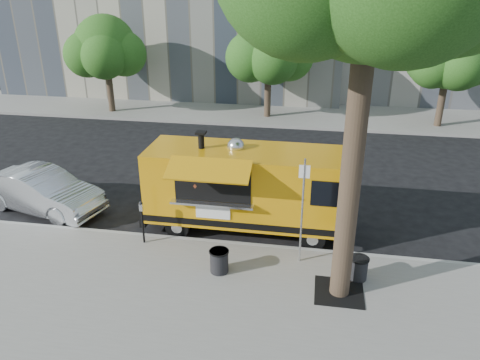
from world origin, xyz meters
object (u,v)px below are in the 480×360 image
(far_tree_a, at_px, (105,47))
(trash_bin_left, at_px, (358,267))
(parking_meter, at_px, (142,217))
(food_truck, at_px, (246,187))
(sedan, at_px, (42,191))
(far_tree_b, at_px, (269,48))
(trash_bin_right, at_px, (219,260))
(far_tree_c, at_px, (449,56))
(sign_post, at_px, (302,205))

(far_tree_a, height_order, trash_bin_left, far_tree_a)
(parking_meter, height_order, food_truck, food_truck)
(sedan, relative_size, trash_bin_left, 7.12)
(far_tree_b, xyz_separation_m, trash_bin_right, (0.49, -15.12, -3.35))
(trash_bin_left, bearing_deg, sedan, 166.58)
(far_tree_c, xyz_separation_m, parking_meter, (-11.00, -13.75, -2.74))
(parking_meter, relative_size, sedan, 0.31)
(parking_meter, distance_m, trash_bin_right, 2.75)
(far_tree_b, xyz_separation_m, far_tree_c, (9.00, -0.30, -0.12))
(sign_post, xyz_separation_m, sedan, (-8.71, 1.88, -1.13))
(far_tree_a, bearing_deg, far_tree_c, 0.32)
(food_truck, bearing_deg, trash_bin_left, -34.51)
(far_tree_c, distance_m, sedan, 19.61)
(sedan, xyz_separation_m, trash_bin_right, (6.65, -2.75, -0.23))
(parking_meter, height_order, sedan, parking_meter)
(sedan, bearing_deg, parking_meter, -96.87)
(far_tree_a, xyz_separation_m, far_tree_c, (18.00, 0.10, -0.06))
(trash_bin_right, bearing_deg, sedan, 157.56)
(food_truck, relative_size, trash_bin_left, 10.38)
(far_tree_a, xyz_separation_m, parking_meter, (7.00, -13.65, -2.79))
(sedan, distance_m, trash_bin_left, 10.54)
(far_tree_a, height_order, parking_meter, far_tree_a)
(far_tree_b, bearing_deg, far_tree_a, -177.46)
(sign_post, distance_m, parking_meter, 4.64)
(far_tree_b, relative_size, food_truck, 0.87)
(sign_post, xyz_separation_m, parking_meter, (-4.55, 0.20, -0.87))
(food_truck, distance_m, trash_bin_right, 2.78)
(sign_post, bearing_deg, trash_bin_left, -20.35)
(far_tree_b, relative_size, far_tree_c, 1.06)
(far_tree_b, relative_size, trash_bin_left, 9.00)
(far_tree_a, xyz_separation_m, trash_bin_right, (9.49, -14.72, -3.29))
(trash_bin_left, height_order, trash_bin_right, trash_bin_right)
(sign_post, xyz_separation_m, trash_bin_left, (1.53, -0.57, -1.37))
(far_tree_c, distance_m, trash_bin_left, 15.67)
(far_tree_c, distance_m, trash_bin_right, 17.39)
(sign_post, bearing_deg, far_tree_b, 100.15)
(food_truck, xyz_separation_m, trash_bin_left, (3.30, -2.29, -0.99))
(trash_bin_left, bearing_deg, far_tree_a, 132.22)
(sign_post, distance_m, trash_bin_left, 2.13)
(far_tree_b, height_order, sedan, far_tree_b)
(food_truck, bearing_deg, far_tree_b, 93.75)
(far_tree_a, relative_size, parking_meter, 4.01)
(far_tree_c, bearing_deg, parking_meter, -128.66)
(food_truck, bearing_deg, sedan, 178.92)
(far_tree_a, height_order, far_tree_b, far_tree_b)
(parking_meter, bearing_deg, far_tree_c, 51.34)
(far_tree_c, height_order, sedan, far_tree_c)
(sign_post, relative_size, parking_meter, 2.25)
(far_tree_b, height_order, trash_bin_left, far_tree_b)
(sign_post, height_order, trash_bin_left, sign_post)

